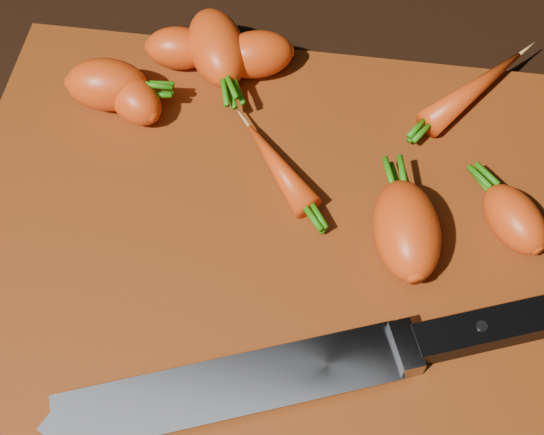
# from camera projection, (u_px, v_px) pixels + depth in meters

# --- Properties ---
(ground) EXTENTS (2.00, 2.00, 0.01)m
(ground) POSITION_uv_depth(u_px,v_px,m) (270.00, 251.00, 0.59)
(ground) COLOR black
(cutting_board) EXTENTS (0.50, 0.40, 0.01)m
(cutting_board) POSITION_uv_depth(u_px,v_px,m) (270.00, 245.00, 0.59)
(cutting_board) COLOR maroon
(cutting_board) RESTS_ON ground
(carrot_0) EXTENTS (0.07, 0.05, 0.04)m
(carrot_0) POSITION_uv_depth(u_px,v_px,m) (107.00, 85.00, 0.63)
(carrot_0) COLOR #EF460F
(carrot_0) RESTS_ON cutting_board
(carrot_1) EXTENTS (0.06, 0.06, 0.04)m
(carrot_1) POSITION_uv_depth(u_px,v_px,m) (135.00, 100.00, 0.63)
(carrot_1) COLOR #EF460F
(carrot_1) RESTS_ON cutting_board
(carrot_2) EXTENTS (0.08, 0.10, 0.05)m
(carrot_2) POSITION_uv_depth(u_px,v_px,m) (217.00, 48.00, 0.65)
(carrot_2) COLOR #EF460F
(carrot_2) RESTS_ON cutting_board
(carrot_3) EXTENTS (0.07, 0.09, 0.05)m
(carrot_3) POSITION_uv_depth(u_px,v_px,m) (406.00, 230.00, 0.56)
(carrot_3) COLOR #EF460F
(carrot_3) RESTS_ON cutting_board
(carrot_4) EXTENTS (0.07, 0.06, 0.04)m
(carrot_4) POSITION_uv_depth(u_px,v_px,m) (256.00, 55.00, 0.65)
(carrot_4) COLOR #EF460F
(carrot_4) RESTS_ON cutting_board
(carrot_5) EXTENTS (0.06, 0.04, 0.04)m
(carrot_5) POSITION_uv_depth(u_px,v_px,m) (178.00, 48.00, 0.66)
(carrot_5) COLOR #EF460F
(carrot_5) RESTS_ON cutting_board
(carrot_6) EXTENTS (0.07, 0.07, 0.04)m
(carrot_6) POSITION_uv_depth(u_px,v_px,m) (514.00, 219.00, 0.57)
(carrot_6) COLOR #EF460F
(carrot_6) RESTS_ON cutting_board
(carrot_7) EXTENTS (0.10, 0.11, 0.02)m
(carrot_7) POSITION_uv_depth(u_px,v_px,m) (474.00, 89.00, 0.64)
(carrot_7) COLOR #EF460F
(carrot_7) RESTS_ON cutting_board
(carrot_8) EXTENTS (0.08, 0.09, 0.02)m
(carrot_8) POSITION_uv_depth(u_px,v_px,m) (278.00, 166.00, 0.60)
(carrot_8) COLOR #EF460F
(carrot_8) RESTS_ON cutting_board
(knife) EXTENTS (0.37, 0.17, 0.02)m
(knife) POSITION_uv_depth(u_px,v_px,m) (262.00, 380.00, 0.51)
(knife) COLOR gray
(knife) RESTS_ON cutting_board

